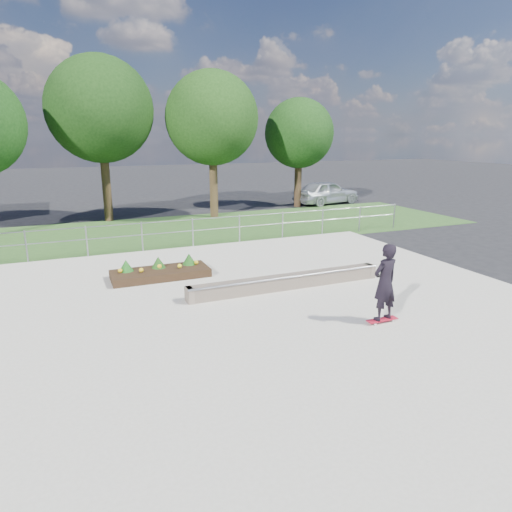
{
  "coord_description": "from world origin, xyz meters",
  "views": [
    {
      "loc": [
        -4.65,
        -9.92,
        4.4
      ],
      "look_at": [
        0.2,
        1.5,
        1.1
      ],
      "focal_mm": 32.0,
      "sensor_mm": 36.0,
      "label": 1
    }
  ],
  "objects": [
    {
      "name": "ground",
      "position": [
        0.0,
        0.0,
        0.0
      ],
      "size": [
        120.0,
        120.0,
        0.0
      ],
      "primitive_type": "plane",
      "color": "black",
      "rests_on": "ground"
    },
    {
      "name": "grass_verge",
      "position": [
        0.0,
        11.0,
        0.01
      ],
      "size": [
        30.0,
        8.0,
        0.02
      ],
      "primitive_type": "cube",
      "color": "#294C1E",
      "rests_on": "ground"
    },
    {
      "name": "concrete_slab",
      "position": [
        0.0,
        0.0,
        0.03
      ],
      "size": [
        15.0,
        15.0,
        0.06
      ],
      "primitive_type": "cube",
      "color": "#AEAA9B",
      "rests_on": "ground"
    },
    {
      "name": "fence",
      "position": [
        0.0,
        7.5,
        0.77
      ],
      "size": [
        20.06,
        0.06,
        1.2
      ],
      "color": "#979BA0",
      "rests_on": "ground"
    },
    {
      "name": "tree_mid_left",
      "position": [
        -2.5,
        15.0,
        5.61
      ],
      "size": [
        5.25,
        5.25,
        8.25
      ],
      "color": "#322214",
      "rests_on": "ground"
    },
    {
      "name": "tree_mid_right",
      "position": [
        3.0,
        14.0,
        5.23
      ],
      "size": [
        4.9,
        4.9,
        7.7
      ],
      "color": "#352515",
      "rests_on": "ground"
    },
    {
      "name": "tree_far_right",
      "position": [
        9.0,
        15.5,
        4.48
      ],
      "size": [
        4.2,
        4.2,
        6.6
      ],
      "color": "#312013",
      "rests_on": "ground"
    },
    {
      "name": "grind_ledge",
      "position": [
        1.12,
        1.36,
        0.26
      ],
      "size": [
        6.0,
        0.44,
        0.43
      ],
      "color": "brown",
      "rests_on": "concrete_slab"
    },
    {
      "name": "planter_bed",
      "position": [
        -2.06,
        3.92,
        0.24
      ],
      "size": [
        3.0,
        1.2,
        0.61
      ],
      "color": "black",
      "rests_on": "concrete_slab"
    },
    {
      "name": "skateboarder",
      "position": [
        2.09,
        -1.77,
        1.06
      ],
      "size": [
        0.8,
        0.55,
        1.93
      ],
      "color": "white",
      "rests_on": "concrete_slab"
    },
    {
      "name": "parked_car",
      "position": [
        11.27,
        15.77,
        0.78
      ],
      "size": [
        4.81,
        2.65,
        1.55
      ],
      "primitive_type": "imported",
      "rotation": [
        0.0,
        0.0,
        1.76
      ],
      "color": "#ADB1B7",
      "rests_on": "ground"
    }
  ]
}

